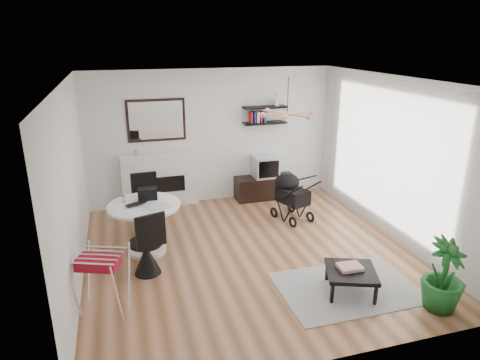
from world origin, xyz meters
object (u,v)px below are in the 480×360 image
object	(u,v)px
drying_rack	(102,283)
potted_plant	(444,276)
tv_console	(265,187)
coffee_table	(351,272)
crt_tv	(265,167)
stroller	(291,198)
fireplace	(160,174)
dining_table	(145,221)

from	to	relation	value
drying_rack	potted_plant	size ratio (longest dim) A/B	0.89
tv_console	coffee_table	bearing A→B (deg)	-91.47
drying_rack	potted_plant	bearing A→B (deg)	6.80
crt_tv	drying_rack	xyz separation A→B (m)	(-3.25, -3.25, -0.26)
stroller	coffee_table	bearing A→B (deg)	-112.37
crt_tv	coffee_table	bearing A→B (deg)	-91.40
fireplace	crt_tv	size ratio (longest dim) A/B	4.24
potted_plant	drying_rack	bearing A→B (deg)	165.25
potted_plant	fireplace	bearing A→B (deg)	123.72
drying_rack	dining_table	bearing A→B (deg)	88.53
dining_table	coffee_table	size ratio (longest dim) A/B	1.36
crt_tv	stroller	bearing A→B (deg)	-85.01
drying_rack	crt_tv	bearing A→B (deg)	66.54
fireplace	coffee_table	xyz separation A→B (m)	(2.08, -3.84, -0.38)
drying_rack	stroller	bearing A→B (deg)	53.59
dining_table	coffee_table	bearing A→B (deg)	-37.47
coffee_table	potted_plant	distance (m)	1.12
fireplace	stroller	size ratio (longest dim) A/B	2.27
drying_rack	stroller	world-z (taller)	stroller
fireplace	potted_plant	xyz separation A→B (m)	(2.99, -4.48, -0.21)
drying_rack	coffee_table	distance (m)	3.19
fireplace	crt_tv	world-z (taller)	fireplace
crt_tv	coffee_table	xyz separation A→B (m)	(-0.09, -3.68, -0.39)
dining_table	coffee_table	xyz separation A→B (m)	(2.52, -1.93, -0.24)
fireplace	dining_table	distance (m)	1.97
stroller	crt_tv	bearing A→B (deg)	76.93
crt_tv	drying_rack	world-z (taller)	crt_tv
tv_console	drying_rack	world-z (taller)	drying_rack
fireplace	drying_rack	distance (m)	3.58
drying_rack	stroller	xyz separation A→B (m)	(3.35, 2.10, -0.03)
coffee_table	drying_rack	bearing A→B (deg)	172.16
dining_table	tv_console	bearing A→B (deg)	33.82
fireplace	stroller	distance (m)	2.63
crt_tv	tv_console	bearing A→B (deg)	34.52
tv_console	dining_table	world-z (taller)	dining_table
drying_rack	stroller	distance (m)	3.95
dining_table	stroller	xyz separation A→B (m)	(2.71, 0.60, -0.13)
crt_tv	drying_rack	bearing A→B (deg)	-135.00
tv_console	stroller	distance (m)	1.17
tv_console	coffee_table	size ratio (longest dim) A/B	1.54
stroller	dining_table	bearing A→B (deg)	174.37
crt_tv	stroller	distance (m)	1.19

